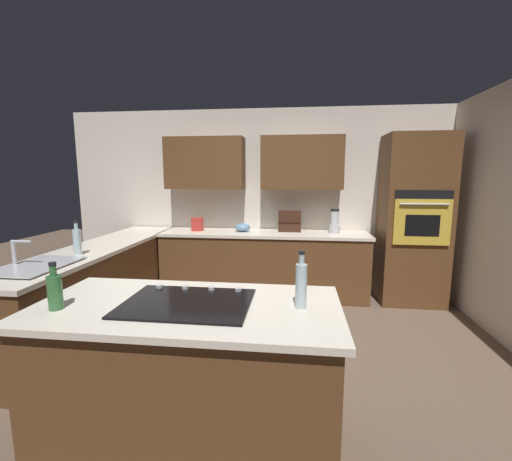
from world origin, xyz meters
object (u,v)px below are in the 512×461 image
at_px(sink_unit, 36,265).
at_px(oil_bottle, 55,291).
at_px(mixing_bowl, 243,227).
at_px(dish_soap_bottle, 77,241).
at_px(kettle, 197,224).
at_px(wall_oven, 413,220).
at_px(second_bottle, 301,284).
at_px(spice_rack, 290,221).
at_px(cooktop, 188,302).
at_px(blender, 334,223).

relative_size(sink_unit, oil_bottle, 2.52).
distance_m(mixing_bowl, oil_bottle, 2.99).
bearing_deg(sink_unit, mixing_bowl, -124.25).
bearing_deg(sink_unit, dish_soap_bottle, -96.95).
bearing_deg(kettle, wall_oven, 179.29).
relative_size(dish_soap_bottle, second_bottle, 0.98).
bearing_deg(kettle, dish_soap_bottle, 66.02).
bearing_deg(wall_oven, spice_rack, -3.00).
height_order(cooktop, spice_rack, spice_rack).
relative_size(sink_unit, blender, 2.14).
relative_size(blender, second_bottle, 0.97).
distance_m(wall_oven, spice_rack, 1.60).
relative_size(mixing_bowl, spice_rack, 0.70).
relative_size(mixing_bowl, kettle, 1.18).
relative_size(wall_oven, blender, 6.69).
distance_m(blender, kettle, 1.90).
distance_m(cooktop, second_bottle, 0.69).
height_order(sink_unit, blender, blender).
relative_size(spice_rack, second_bottle, 0.91).
xyz_separation_m(sink_unit, kettle, (-0.78, -2.10, 0.07)).
xyz_separation_m(spice_rack, kettle, (1.30, 0.05, -0.06)).
distance_m(wall_oven, mixing_bowl, 2.25).
xyz_separation_m(wall_oven, sink_unit, (3.68, 2.06, -0.18)).
bearing_deg(sink_unit, oil_bottle, 134.29).
height_order(mixing_bowl, oil_bottle, oil_bottle).
height_order(spice_rack, kettle, spice_rack).
distance_m(sink_unit, spice_rack, 2.99).
height_order(blender, second_bottle, second_bottle).
relative_size(wall_oven, cooktop, 2.88).
bearing_deg(cooktop, wall_oven, -128.33).
height_order(cooktop, oil_bottle, oil_bottle).
bearing_deg(sink_unit, kettle, -110.35).
xyz_separation_m(cooktop, mixing_bowl, (0.10, -2.75, 0.05)).
xyz_separation_m(blender, spice_rack, (0.60, -0.05, 0.01)).
relative_size(wall_oven, sink_unit, 3.12).
relative_size(blender, kettle, 1.79).
bearing_deg(spice_rack, blender, 175.43).
xyz_separation_m(mixing_bowl, spice_rack, (-0.65, -0.05, 0.09)).
relative_size(sink_unit, spice_rack, 2.28).
bearing_deg(dish_soap_bottle, blender, -148.30).
height_order(sink_unit, mixing_bowl, sink_unit).
xyz_separation_m(cooktop, second_bottle, (-0.68, -0.02, 0.13)).
bearing_deg(spice_rack, kettle, 2.11).
height_order(wall_oven, kettle, wall_oven).
bearing_deg(wall_oven, oil_bottle, 45.16).
bearing_deg(sink_unit, wall_oven, -150.72).
relative_size(oil_bottle, second_bottle, 0.82).
distance_m(oil_bottle, second_bottle, 1.42).
relative_size(wall_oven, second_bottle, 6.46).
bearing_deg(spice_rack, dish_soap_bottle, 39.52).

